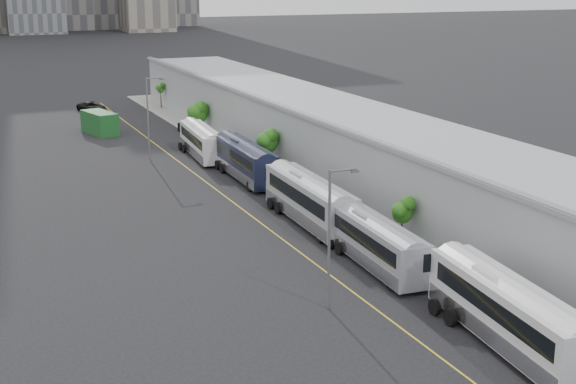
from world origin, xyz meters
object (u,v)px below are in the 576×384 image
bus_3 (375,246)px  bus_6 (202,144)px  bus_5 (245,163)px  suv (92,107)px  shipping_container (100,123)px  bus_2 (507,318)px  bus_4 (309,204)px  street_lamp_near (332,230)px  street_lamp_far (149,113)px

bus_3 → bus_6: (-0.59, 39.34, 0.00)m
bus_5 → suv: size_ratio=2.50×
shipping_container → suv: 18.71m
bus_3 → shipping_container: 58.89m
bus_2 → shipping_container: (-9.23, 72.48, -0.22)m
bus_4 → suv: bearing=97.7°
bus_2 → street_lamp_near: 11.54m
bus_5 → suv: (-6.90, 49.15, -0.90)m
bus_5 → suv: bearing=99.6°
bus_3 → bus_5: 27.66m
bus_6 → bus_3: bearing=-84.8°
bus_5 → bus_6: size_ratio=1.07×
bus_3 → bus_6: 39.35m
street_lamp_near → street_lamp_far: street_lamp_far is taller
bus_2 → bus_3: size_ratio=1.11×
bus_3 → shipping_container: size_ratio=2.01×
bus_6 → street_lamp_near: street_lamp_near is taller
bus_4 → bus_6: (-0.64, 28.11, -0.18)m
bus_6 → street_lamp_far: (-5.78, 0.69, 3.85)m
bus_3 → suv: bus_3 is taller
street_lamp_far → shipping_container: 18.78m
bus_3 → shipping_container: bearing=101.6°
bus_2 → bus_5: bus_2 is taller
bus_3 → bus_5: bearing=92.3°
bus_3 → suv: size_ratio=2.33×
bus_6 → suv: 37.94m
street_lamp_near → bus_4: bearing=69.5°
bus_3 → street_lamp_far: size_ratio=1.33×
suv → bus_2: bearing=-109.1°
suv → street_lamp_far: bearing=-113.2°
bus_2 → street_lamp_far: 54.82m
bus_2 → street_lamp_far: bearing=103.2°
bus_6 → street_lamp_near: (-5.63, -44.89, 3.65)m
street_lamp_near → shipping_container: (-2.50, 63.79, -3.72)m
bus_4 → suv: size_ratio=2.59×
bus_2 → suv: size_ratio=2.58×
bus_5 → street_lamp_far: bearing=120.2°
bus_2 → bus_6: 53.59m
shipping_container → bus_4: bearing=-93.7°
bus_6 → shipping_container: 20.57m
bus_2 → bus_3: 14.25m
bus_4 → suv: bus_4 is taller
bus_4 → suv: 65.91m
bus_5 → bus_6: (-0.97, 11.68, -0.12)m
shipping_container → suv: shipping_container is taller
bus_2 → bus_3: bus_2 is taller
bus_3 → shipping_container: (-8.71, 58.24, -0.06)m
bus_5 → street_lamp_near: (-6.60, -33.20, 3.53)m
street_lamp_near → shipping_container: 63.94m
bus_4 → street_lamp_far: (-6.42, 28.80, 3.67)m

